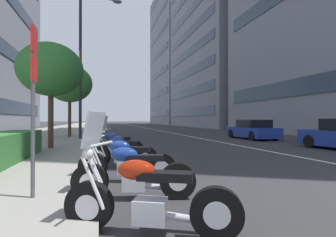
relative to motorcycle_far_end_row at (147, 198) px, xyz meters
The scene contains 14 objects.
sidewalk_right_plaza 29.89m from the motorcycle_far_end_row, ahead, with size 160.00×8.35×0.15m, color gray.
lane_centre_stripe 35.12m from the motorcycle_far_end_row, 10.58° to the right, with size 110.00×0.16×0.01m, color silver.
motorcycle_far_end_row is the anchor object (origin of this frame).
motorcycle_second_in_row 1.33m from the motorcycle_far_end_row, ahead, with size 0.75×2.08×1.47m.
motorcycle_mid_row 2.54m from the motorcycle_far_end_row, ahead, with size 0.89×2.09×1.48m.
motorcycle_by_sign_pole 4.04m from the motorcycle_far_end_row, ahead, with size 1.28×1.79×1.48m.
motorcycle_nearest_camera 5.56m from the motorcycle_far_end_row, ahead, with size 1.27×1.83×1.49m.
car_following_behind 15.59m from the motorcycle_far_end_row, 38.93° to the right, with size 4.14×1.97×1.36m.
parking_sign_by_curb 2.50m from the motorcycle_far_end_row, 48.34° to the left, with size 0.32×0.06×2.71m.
street_lamp_with_banners 14.66m from the motorcycle_far_end_row, ahead, with size 1.26×2.70×9.27m.
street_tree_mid_sidewalk 9.43m from the motorcycle_far_end_row, 16.95° to the left, with size 2.67×2.67×4.50m.
street_tree_far_plaza 16.40m from the motorcycle_far_end_row, ahead, with size 3.14×3.14×5.13m.
office_tower_mid_left 50.06m from the motorcycle_far_end_row, 31.04° to the right, with size 24.57×17.77×34.93m.
office_tower_near_left 72.65m from the motorcycle_far_end_row, 20.39° to the right, with size 23.92×18.03×39.46m.
Camera 1 is at (-2.35, 6.97, 1.36)m, focal length 26.00 mm.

